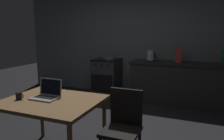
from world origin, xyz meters
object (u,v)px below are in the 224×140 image
chair (123,124)px  coffee_mug (19,96)px  dining_table (52,106)px  electric_kettle (151,56)px  cereal_box (179,56)px  bottle (223,58)px  stove_oven (107,77)px  frying_pan (108,58)px  laptop (47,94)px

chair → coffee_mug: (-1.22, -0.29, 0.27)m
dining_table → electric_kettle: size_ratio=4.66×
coffee_mug → cereal_box: size_ratio=0.38×
cereal_box → bottle: bearing=-4.8°
stove_oven → frying_pan: size_ratio=2.04×
laptop → coffee_mug: bearing=-135.6°
cereal_box → frying_pan: bearing=-178.3°
stove_oven → bottle: bottle is taller
stove_oven → dining_table: (0.49, -2.76, 0.22)m
bottle → coffee_mug: size_ratio=2.55×
stove_oven → chair: 2.93m
dining_table → coffee_mug: size_ratio=10.20×
chair → coffee_mug: chair is taller
chair → bottle: bearing=64.1°
frying_pan → laptop: bearing=-82.5°
stove_oven → dining_table: stove_oven is taller
stove_oven → electric_kettle: (1.07, 0.00, 0.56)m
stove_oven → coffee_mug: stove_oven is taller
frying_pan → electric_kettle: bearing=1.6°
chair → laptop: size_ratio=2.82×
laptop → frying_pan: 2.73m
laptop → bottle: bottle is taller
bottle → cereal_box: cereal_box is taller
frying_pan → cereal_box: cereal_box is taller
coffee_mug → cereal_box: 3.31m
chair → coffee_mug: size_ratio=8.13×
laptop → cereal_box: bearing=77.1°
laptop → frying_pan: (-0.35, 2.70, 0.13)m
bottle → dining_table: bearing=-126.5°
dining_table → bottle: 3.40m
stove_oven → coffee_mug: 2.92m
electric_kettle → cereal_box: size_ratio=0.82×
dining_table → electric_kettle: electric_kettle is taller
chair → electric_kettle: electric_kettle is taller
bottle → cereal_box: size_ratio=0.96×
electric_kettle → dining_table: bearing=-101.8°
dining_table → chair: 0.88m
dining_table → frying_pan: (-0.45, 2.74, 0.25)m
dining_table → laptop: size_ratio=3.54×
laptop → coffee_mug: size_ratio=2.88×
coffee_mug → laptop: bearing=32.4°
electric_kettle → coffee_mug: electric_kettle is taller
dining_table → bottle: bottle is taller
laptop → cereal_box: 3.04m
dining_table → chair: (0.85, 0.16, -0.15)m
bottle → stove_oven: bearing=178.9°
dining_table → electric_kettle: bearing=78.2°
laptop → coffee_mug: 0.32m
laptop → electric_kettle: electric_kettle is taller
laptop → electric_kettle: size_ratio=1.32×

